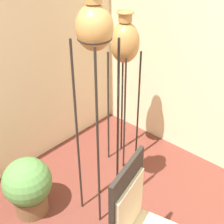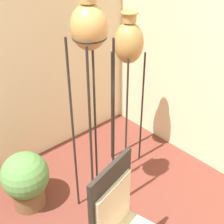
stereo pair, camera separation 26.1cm
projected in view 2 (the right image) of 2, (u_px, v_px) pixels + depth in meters
The scene contains 3 objects.
vase_stand_tall at pixel (89, 38), 2.22m from camera, with size 0.27×0.27×2.05m.
vase_stand_medium at pixel (129, 46), 3.01m from camera, with size 0.29×0.29×1.72m.
potted_plant at pixel (26, 179), 2.97m from camera, with size 0.46×0.46×0.61m.
Camera 2 is at (-0.61, -0.73, 2.44)m, focal length 50.00 mm.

